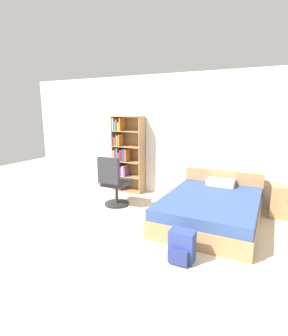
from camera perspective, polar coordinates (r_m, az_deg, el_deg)
The scene contains 7 objects.
ground_plane at distance 3.07m, azimuth -4.23°, elevation -24.59°, with size 14.00×14.00×0.00m, color beige.
wall_back at distance 5.50m, azimuth 13.14°, elevation 6.37°, with size 9.00×0.06×2.60m.
bookshelf at distance 6.05m, azimuth -4.18°, elevation 2.72°, with size 0.73×0.30×1.73m.
bed at distance 4.62m, azimuth 14.52°, elevation -8.45°, with size 1.48×2.03×0.70m.
office_chair at distance 5.11m, azimuth -6.55°, elevation -3.27°, with size 0.50×0.58×1.00m.
nightstand at distance 5.25m, azimuth 28.41°, elevation -6.46°, with size 0.47×0.41×0.57m.
backpack_blue at distance 3.42m, azimuth 8.19°, elevation -16.63°, with size 0.31×0.26×0.40m.
Camera 1 is at (1.28, -2.09, 1.85)m, focal length 28.00 mm.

